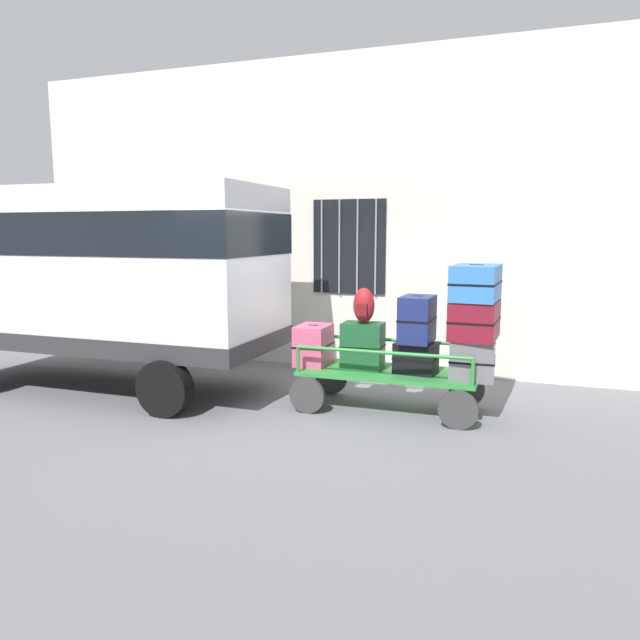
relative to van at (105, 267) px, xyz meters
name	(u,v)px	position (x,y,z in m)	size (l,w,h in m)	color
ground_plane	(308,405)	(3.07, 0.04, -1.74)	(40.00, 40.00, 0.00)	slate
building_wall	(359,215)	(3.07, 2.41, 0.76)	(12.00, 0.38, 5.00)	silver
van	(105,267)	(0.00, 0.00, 0.00)	(4.95, 2.06, 2.83)	silver
luggage_cart	(389,379)	(4.09, 0.21, -1.34)	(2.30, 1.02, 0.50)	#2D8438
cart_railing	(389,349)	(4.09, 0.21, -0.95)	(2.17, 0.89, 0.34)	#2D8438
suitcase_left_bottom	(313,345)	(3.07, 0.24, -0.97)	(0.41, 0.58, 0.53)	#CC4C72
suitcase_midleft_bottom	(363,346)	(3.75, 0.21, -0.94)	(0.53, 0.40, 0.60)	#194C28
suitcase_center_bottom	(416,358)	(4.43, 0.19, -1.04)	(0.55, 0.39, 0.39)	black
suitcase_center_middle	(417,319)	(4.43, 0.22, -0.56)	(0.41, 0.58, 0.58)	navy
suitcase_midright_bottom	(473,359)	(5.11, 0.18, -1.00)	(0.54, 0.61, 0.47)	slate
suitcase_midright_middle	(475,320)	(5.11, 0.23, -0.53)	(0.57, 0.80, 0.46)	maroon
suitcase_midright_top	(476,283)	(5.11, 0.23, -0.09)	(0.57, 0.84, 0.42)	#3372C6
backpack	(364,306)	(3.77, 0.17, -0.42)	(0.27, 0.22, 0.44)	maroon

